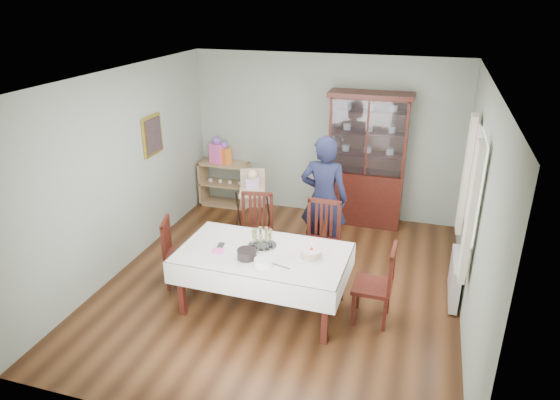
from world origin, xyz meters
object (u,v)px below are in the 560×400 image
at_px(high_chair, 253,212).
at_px(chair_far_left, 256,245).
at_px(china_cabinet, 367,158).
at_px(champagne_tray, 262,241).
at_px(gift_bag_orange, 224,154).
at_px(birthday_cake, 311,254).
at_px(chair_far_right, 319,256).
at_px(gift_bag_pink, 217,151).
at_px(woman, 324,199).
at_px(sideboard, 225,184).
at_px(chair_end_left, 182,265).
at_px(dining_table, 263,279).
at_px(chair_end_right, 373,298).

bearing_deg(high_chair, chair_far_left, -86.02).
bearing_deg(high_chair, china_cabinet, 16.82).
distance_m(champagne_tray, gift_bag_orange, 3.13).
bearing_deg(high_chair, birthday_cake, -70.09).
bearing_deg(gift_bag_orange, chair_far_right, -41.80).
xyz_separation_m(chair_far_left, gift_bag_pink, (-1.36, 1.86, 0.70)).
height_order(woman, birthday_cake, woman).
bearing_deg(chair_far_right, sideboard, 139.21).
relative_size(chair_far_right, chair_end_left, 1.15).
distance_m(chair_far_left, birthday_cake, 1.46).
bearing_deg(chair_end_left, woman, -68.70).
height_order(sideboard, high_chair, high_chair).
xyz_separation_m(champagne_tray, birthday_cake, (0.63, -0.10, -0.02)).
height_order(dining_table, birthday_cake, birthday_cake).
distance_m(birthday_cake, gift_bag_pink, 3.66).
relative_size(high_chair, birthday_cake, 4.02).
relative_size(chair_far_left, chair_end_left, 1.11).
distance_m(china_cabinet, chair_end_left, 3.41).
bearing_deg(gift_bag_orange, chair_far_left, -56.55).
distance_m(china_cabinet, chair_far_left, 2.38).
distance_m(sideboard, birthday_cake, 3.62).
relative_size(chair_end_right, high_chair, 0.86).
xyz_separation_m(sideboard, champagne_tray, (1.63, -2.70, 0.43)).
bearing_deg(china_cabinet, gift_bag_orange, 179.96).
relative_size(woman, birthday_cake, 6.48).
bearing_deg(chair_end_right, dining_table, -83.72).
relative_size(chair_end_left, gift_bag_orange, 2.36).
distance_m(dining_table, chair_far_right, 1.01).
distance_m(china_cabinet, gift_bag_orange, 2.48).
bearing_deg(dining_table, champagne_tray, 112.22).
distance_m(sideboard, chair_end_left, 2.68).
bearing_deg(champagne_tray, chair_far_left, 114.79).
xyz_separation_m(chair_end_left, birthday_cake, (1.78, -0.17, 0.54)).
bearing_deg(gift_bag_pink, birthday_cake, -49.51).
relative_size(sideboard, chair_far_left, 0.88).
distance_m(chair_far_left, chair_end_left, 1.08).
distance_m(gift_bag_pink, gift_bag_orange, 0.14).
xyz_separation_m(china_cabinet, champagne_tray, (-0.87, -2.68, -0.29)).
distance_m(chair_far_left, champagne_tray, 1.05).
height_order(china_cabinet, chair_end_left, china_cabinet).
height_order(high_chair, champagne_tray, high_chair).
xyz_separation_m(chair_far_right, chair_end_right, (0.81, -0.76, -0.02)).
distance_m(chair_end_left, gift_bag_orange, 2.74).
xyz_separation_m(high_chair, gift_bag_orange, (-0.92, 1.10, 0.53)).
distance_m(dining_table, chair_far_left, 1.05).
relative_size(chair_end_right, birthday_cake, 3.46).
xyz_separation_m(chair_far_left, champagne_tray, (0.38, -0.82, 0.52)).
bearing_deg(chair_end_right, gift_bag_orange, -131.25).
xyz_separation_m(china_cabinet, chair_far_right, (-0.32, -1.93, -0.81)).
bearing_deg(chair_end_right, birthday_cake, -81.89).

